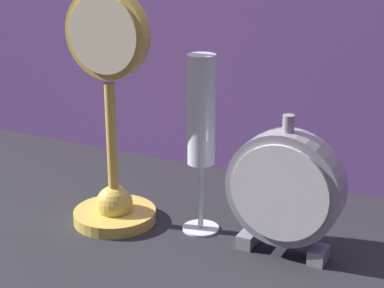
# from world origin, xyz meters

# --- Properties ---
(ground_plane) EXTENTS (4.00, 4.00, 0.00)m
(ground_plane) POSITION_xyz_m (0.00, 0.00, 0.00)
(ground_plane) COLOR #232328
(pocket_watch_on_stand) EXTENTS (0.12, 0.11, 0.35)m
(pocket_watch_on_stand) POSITION_xyz_m (-0.12, 0.07, 0.13)
(pocket_watch_on_stand) COLOR gold
(pocket_watch_on_stand) RESTS_ON ground_plane
(mantel_clock_silver) EXTENTS (0.14, 0.04, 0.18)m
(mantel_clock_silver) POSITION_xyz_m (0.12, 0.09, 0.09)
(mantel_clock_silver) COLOR gray
(mantel_clock_silver) RESTS_ON ground_plane
(champagne_flute) EXTENTS (0.05, 0.05, 0.24)m
(champagne_flute) POSITION_xyz_m (0.00, 0.11, 0.15)
(champagne_flute) COLOR silver
(champagne_flute) RESTS_ON ground_plane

